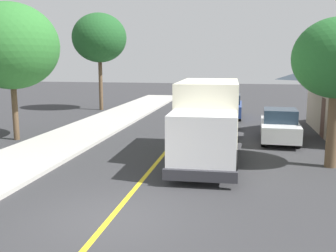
{
  "coord_description": "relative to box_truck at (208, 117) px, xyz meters",
  "views": [
    {
      "loc": [
        3.25,
        -9.04,
        4.06
      ],
      "look_at": [
        0.34,
        6.34,
        1.4
      ],
      "focal_mm": 41.45,
      "sensor_mm": 36.0,
      "label": 1
    }
  ],
  "objects": [
    {
      "name": "street_tree_near",
      "position": [
        -10.04,
        2.13,
        2.98
      ],
      "size": [
        4.77,
        4.77,
        6.9
      ],
      "color": "brown",
      "rests_on": "ground"
    },
    {
      "name": "sidewalk_curb",
      "position": [
        -7.33,
        -2.71,
        -1.69
      ],
      "size": [
        3.6,
        60.0,
        0.15
      ],
      "primitive_type": "cube",
      "color": "#ADAAA3",
      "rests_on": "ground"
    },
    {
      "name": "box_truck",
      "position": [
        0.0,
        0.0,
        0.0
      ],
      "size": [
        2.59,
        7.24,
        3.2
      ],
      "color": "#F2EDCC",
      "rests_on": "ground"
    },
    {
      "name": "centre_line_yellow",
      "position": [
        -1.93,
        3.29,
        -1.76
      ],
      "size": [
        0.16,
        56.0,
        0.01
      ],
      "primitive_type": "cube",
      "color": "gold",
      "rests_on": "ground"
    },
    {
      "name": "parked_car_near",
      "position": [
        0.21,
        6.4,
        -0.97
      ],
      "size": [
        1.82,
        4.41,
        1.67
      ],
      "color": "#B7B7BC",
      "rests_on": "ground"
    },
    {
      "name": "parked_car_mid",
      "position": [
        0.48,
        11.98,
        -0.97
      ],
      "size": [
        1.8,
        4.4,
        1.67
      ],
      "color": "#2D4793",
      "rests_on": "ground"
    },
    {
      "name": "parked_van_across",
      "position": [
        3.27,
        4.19,
        -0.97
      ],
      "size": [
        1.97,
        4.47,
        1.67
      ],
      "color": "silver",
      "rests_on": "ground"
    },
    {
      "name": "ground_plane",
      "position": [
        -1.93,
        -6.71,
        -1.77
      ],
      "size": [
        120.0,
        120.0,
        0.0
      ],
      "primitive_type": "plane",
      "color": "#303033"
    },
    {
      "name": "street_tree_down_block",
      "position": [
        -10.04,
        14.57,
        4.06
      ],
      "size": [
        4.36,
        4.36,
        7.81
      ],
      "color": "brown",
      "rests_on": "ground"
    }
  ]
}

